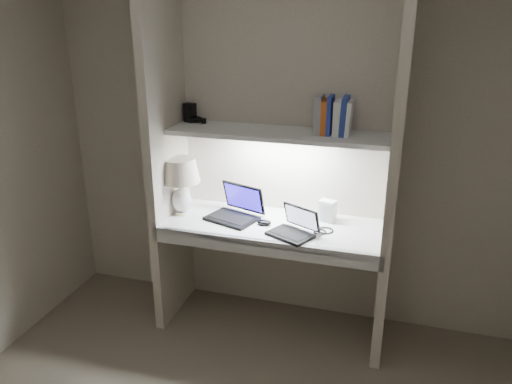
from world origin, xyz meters
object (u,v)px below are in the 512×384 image
at_px(laptop_main, 236,210).
at_px(laptop_netbook, 294,228).
at_px(book_row, 333,116).
at_px(speaker, 328,211).
at_px(table_lamp, 180,177).

height_order(laptop_main, laptop_netbook, laptop_main).
bearing_deg(book_row, laptop_main, -171.90).
bearing_deg(speaker, book_row, -59.67).
bearing_deg(speaker, laptop_main, -152.90).
distance_m(table_lamp, speaker, 1.00).
xyz_separation_m(laptop_main, laptop_netbook, (0.43, -0.15, -0.01)).
relative_size(table_lamp, laptop_main, 1.00).
relative_size(laptop_netbook, speaker, 2.33).
distance_m(table_lamp, laptop_main, 0.44).
xyz_separation_m(laptop_main, speaker, (0.60, 0.11, 0.02)).
bearing_deg(speaker, laptop_netbook, -105.61).
bearing_deg(laptop_netbook, book_row, 80.69).
height_order(laptop_main, speaker, laptop_main).
height_order(table_lamp, laptop_main, table_lamp).
bearing_deg(book_row, laptop_netbook, -125.95).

